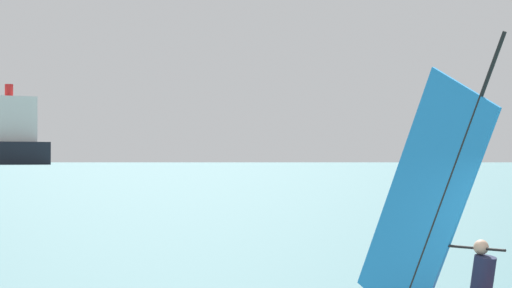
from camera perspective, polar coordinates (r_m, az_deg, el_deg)
The scene contains 1 object.
windsurfer at distance 17.22m, azimuth 9.92°, elevation -5.56°, with size 2.90×3.70×4.44m.
Camera 1 is at (-2.59, -14.65, 2.42)m, focal length 81.60 mm.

